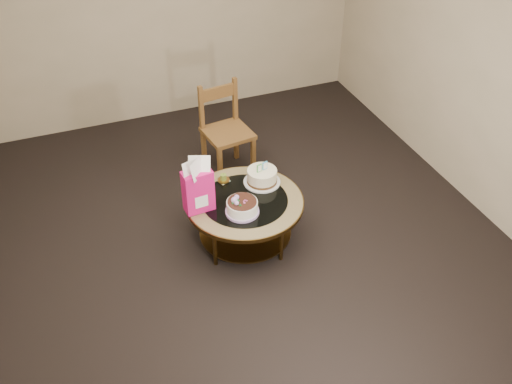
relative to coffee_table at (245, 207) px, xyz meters
name	(u,v)px	position (x,y,z in m)	size (l,w,h in m)	color
ground	(245,239)	(0.00, 0.00, -0.38)	(5.00, 5.00, 0.00)	black
room_walls	(243,85)	(0.00, 0.00, 1.16)	(4.52, 5.02, 2.61)	tan
coffee_table	(245,207)	(0.00, 0.00, 0.00)	(1.02, 1.02, 0.46)	brown
decorated_cake	(242,208)	(-0.08, -0.15, 0.13)	(0.28, 0.28, 0.16)	#B894D2
cream_cake	(262,177)	(0.23, 0.18, 0.14)	(0.33, 0.33, 0.21)	silver
gift_bag	(198,186)	(-0.40, 0.03, 0.32)	(0.25, 0.19, 0.49)	#E9168D
pillar_candle	(223,179)	(-0.08, 0.32, 0.11)	(0.12, 0.12, 0.08)	#E1CF5C
dining_chair	(226,130)	(0.20, 1.09, 0.10)	(0.50, 0.50, 0.95)	brown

